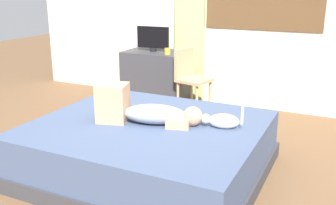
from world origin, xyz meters
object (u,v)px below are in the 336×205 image
(person_lying, at_px, (144,110))
(desk, at_px, (156,77))
(chair_by_desk, at_px, (190,76))
(cat, at_px, (222,121))
(tv_monitor, at_px, (153,39))
(cup, at_px, (167,51))
(bed, at_px, (149,148))

(person_lying, xyz_separation_m, desk, (-0.92, 2.02, -0.22))
(desk, relative_size, chair_by_desk, 1.05)
(cat, relative_size, desk, 0.39)
(chair_by_desk, bearing_deg, person_lying, -80.68)
(tv_monitor, height_order, cup, tv_monitor)
(cup, height_order, chair_by_desk, chair_by_desk)
(desk, bearing_deg, bed, -64.52)
(desk, relative_size, tv_monitor, 1.87)
(tv_monitor, bearing_deg, bed, -63.36)
(person_lying, relative_size, tv_monitor, 1.95)
(cup, bearing_deg, person_lying, -70.23)
(person_lying, xyz_separation_m, chair_by_desk, (-0.29, 1.76, -0.08))
(bed, distance_m, cat, 0.72)
(desk, xyz_separation_m, chair_by_desk, (0.63, -0.26, 0.14))
(cat, distance_m, tv_monitor, 2.51)
(cup, relative_size, chair_by_desk, 0.10)
(tv_monitor, bearing_deg, desk, 0.00)
(bed, distance_m, cup, 2.09)
(person_lying, height_order, cup, cup)
(bed, height_order, chair_by_desk, chair_by_desk)
(chair_by_desk, bearing_deg, cup, 162.39)
(desk, bearing_deg, chair_by_desk, -22.40)
(person_lying, xyz_separation_m, cat, (0.67, 0.17, -0.05))
(cat, bearing_deg, chair_by_desk, 121.05)
(cat, xyz_separation_m, chair_by_desk, (-0.96, 1.60, -0.04))
(cat, distance_m, cup, 2.20)
(bed, bearing_deg, chair_by_desk, 100.67)
(desk, bearing_deg, cat, -49.38)
(desk, xyz_separation_m, cup, (0.24, -0.14, 0.41))
(tv_monitor, bearing_deg, cat, -48.50)
(desk, xyz_separation_m, tv_monitor, (-0.05, -0.00, 0.55))
(bed, xyz_separation_m, tv_monitor, (-1.01, 2.02, 0.69))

